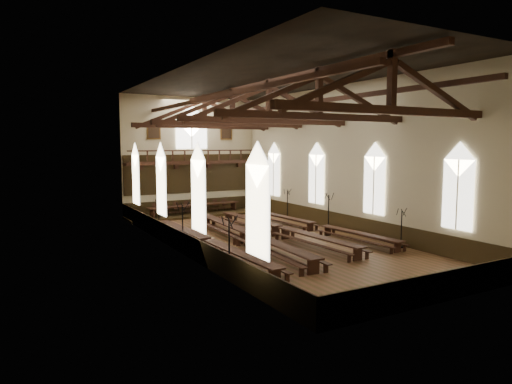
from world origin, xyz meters
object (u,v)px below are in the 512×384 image
at_px(high_table, 195,206).
at_px(candelabrum_right_mid, 328,218).
at_px(refectory_row_a, 207,242).
at_px(refectory_row_b, 247,235).
at_px(candelabrum_left_far, 159,224).
at_px(candelabrum_left_near, 229,257).
at_px(dais, 195,214).
at_px(refectory_row_d, 318,226).
at_px(refectory_row_c, 280,229).
at_px(candelabrum_right_far, 287,210).
at_px(candelabrum_right_near, 401,236).
at_px(candelabrum_left_mid, 183,235).

bearing_deg(high_table, candelabrum_right_mid, -60.14).
distance_m(refectory_row_a, candelabrum_right_mid, 10.42).
xyz_separation_m(refectory_row_b, candelabrum_right_mid, (7.33, 1.52, 0.19)).
bearing_deg(candelabrum_left_far, candelabrum_left_near, -90.00).
bearing_deg(dais, refectory_row_d, -68.94).
height_order(refectory_row_c, candelabrum_left_near, candelabrum_left_near).
height_order(refectory_row_d, candelabrum_left_near, candelabrum_left_near).
relative_size(high_table, candelabrum_right_far, 3.41).
height_order(candelabrum_right_mid, candelabrum_right_far, candelabrum_right_mid).
bearing_deg(refectory_row_d, candelabrum_left_far, 153.90).
relative_size(dais, candelabrum_right_near, 4.94).
height_order(refectory_row_c, high_table, high_table).
height_order(refectory_row_a, candelabrum_left_near, candelabrum_left_near).
height_order(refectory_row_a, candelabrum_right_mid, candelabrum_right_mid).
bearing_deg(candelabrum_left_near, candelabrum_left_far, 90.00).
xyz_separation_m(refectory_row_b, high_table, (1.39, 11.86, 0.25)).
bearing_deg(refectory_row_b, candelabrum_right_far, 42.80).
bearing_deg(refectory_row_c, candelabrum_right_far, 53.31).
relative_size(dais, candelabrum_left_far, 4.73).
xyz_separation_m(high_table, candelabrum_right_near, (5.94, -17.05, -0.14)).
bearing_deg(refectory_row_b, dais, 83.31).
relative_size(high_table, candelabrum_left_near, 2.98).
distance_m(refectory_row_d, high_table, 12.11).
bearing_deg(refectory_row_a, high_table, 71.18).
height_order(refectory_row_a, refectory_row_b, refectory_row_b).
relative_size(refectory_row_d, candelabrum_left_far, 5.70).
distance_m(refectory_row_a, candelabrum_left_mid, 1.68).
xyz_separation_m(candelabrum_left_near, candelabrum_right_near, (11.10, 0.10, -0.13)).
bearing_deg(refectory_row_b, refectory_row_d, 5.60).
bearing_deg(candelabrum_left_near, refectory_row_a, 79.04).
xyz_separation_m(refectory_row_c, refectory_row_d, (2.96, -0.11, -0.06)).
distance_m(dais, candelabrum_left_far, 8.44).
xyz_separation_m(dais, candelabrum_left_mid, (-5.16, -11.09, 0.72)).
xyz_separation_m(candelabrum_left_mid, candelabrum_right_mid, (11.10, 0.75, -0.04)).
relative_size(refectory_row_b, candelabrum_right_far, 6.26).
relative_size(refectory_row_c, candelabrum_left_mid, 5.37).
relative_size(refectory_row_b, candelabrum_right_mid, 5.82).
xyz_separation_m(candelabrum_left_near, candelabrum_right_far, (11.10, 12.08, -0.10)).
bearing_deg(candelabrum_right_near, candelabrum_right_far, 90.00).
xyz_separation_m(refectory_row_a, candelabrum_left_mid, (-0.91, 1.38, 0.28)).
height_order(candelabrum_left_mid, candelabrum_left_far, candelabrum_left_mid).
relative_size(refectory_row_d, candelabrum_left_near, 5.00).
bearing_deg(refectory_row_c, refectory_row_d, -2.22).
bearing_deg(candelabrum_left_near, dais, 73.26).
bearing_deg(refectory_row_b, candelabrum_right_mid, 11.71).
height_order(refectory_row_b, candelabrum_left_mid, candelabrum_left_mid).
height_order(candelabrum_left_mid, candelabrum_right_mid, candelabrum_left_mid).
distance_m(refectory_row_b, refectory_row_d, 5.77).
xyz_separation_m(refectory_row_c, candelabrum_right_mid, (4.55, 0.84, 0.23)).
bearing_deg(refectory_row_a, refectory_row_b, 12.08).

